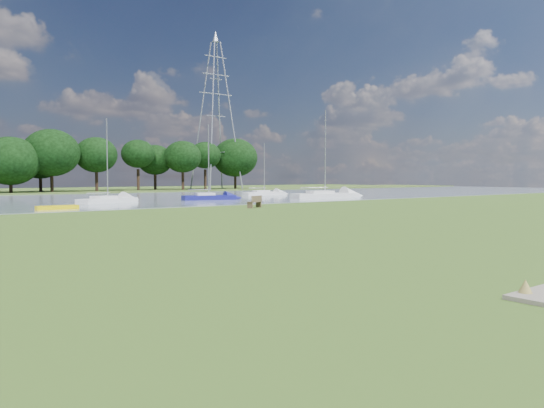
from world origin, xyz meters
TOP-DOWN VIEW (x-y plane):
  - ground at (0.00, 0.00)m, footprint 220.00×220.00m
  - river at (0.00, 42.00)m, footprint 220.00×40.00m
  - riverbank_bench at (13.19, 17.65)m, footprint 1.73×1.13m
  - kayak at (-0.81, 24.79)m, footprint 3.22×0.87m
  - pylon at (41.96, 70.00)m, footprint 7.31×5.12m
  - sailboat_0 at (30.74, 39.71)m, footprint 6.07×2.27m
  - sailboat_1 at (6.12, 32.58)m, footprint 6.65×4.19m
  - sailboat_3 at (17.30, 32.07)m, footprint 6.04×2.90m
  - sailboat_6 at (31.28, 28.29)m, footprint 8.72×3.91m

SIDE VIEW (x-z plane):
  - ground at x=0.00m, z-range 0.00..0.00m
  - river at x=0.00m, z-range -0.05..0.05m
  - kayak at x=-0.81m, z-range 0.05..0.37m
  - sailboat_0 at x=30.74m, z-range -3.05..3.98m
  - sailboat_1 at x=6.12m, z-range -3.66..4.60m
  - riverbank_bench at x=13.19m, z-range 0.00..1.03m
  - sailboat_3 at x=17.30m, z-range -3.60..4.68m
  - sailboat_6 at x=31.28m, z-range -4.70..5.83m
  - pylon at x=41.96m, z-range 4.06..34.46m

